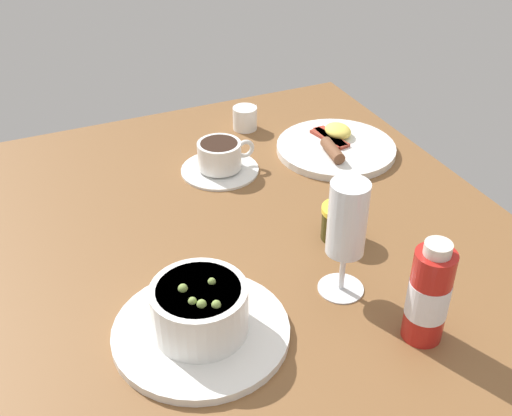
{
  "coord_description": "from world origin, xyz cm",
  "views": [
    {
      "loc": [
        66.68,
        -31.19,
        59.36
      ],
      "look_at": [
        -2.67,
        -0.53,
        8.02
      ],
      "focal_mm": 44.54,
      "sensor_mm": 36.0,
      "label": 1
    }
  ],
  "objects_px": {
    "coffee_cup": "(220,159)",
    "creamer_jug": "(245,118)",
    "jam_jar": "(340,222)",
    "wine_glass": "(347,225)",
    "breakfast_plate": "(336,147)",
    "sauce_bottle_red": "(429,295)",
    "porridge_bowl": "(200,315)"
  },
  "relations": [
    {
      "from": "jam_jar",
      "to": "sauce_bottle_red",
      "type": "relative_size",
      "value": 0.4
    },
    {
      "from": "creamer_jug",
      "to": "sauce_bottle_red",
      "type": "bearing_deg",
      "value": -2.01
    },
    {
      "from": "creamer_jug",
      "to": "jam_jar",
      "type": "bearing_deg",
      "value": -1.91
    },
    {
      "from": "wine_glass",
      "to": "breakfast_plate",
      "type": "bearing_deg",
      "value": 151.25
    },
    {
      "from": "creamer_jug",
      "to": "coffee_cup",
      "type": "bearing_deg",
      "value": -38.17
    },
    {
      "from": "jam_jar",
      "to": "breakfast_plate",
      "type": "distance_m",
      "value": 0.28
    },
    {
      "from": "coffee_cup",
      "to": "creamer_jug",
      "type": "relative_size",
      "value": 2.43
    },
    {
      "from": "coffee_cup",
      "to": "wine_glass",
      "type": "bearing_deg",
      "value": 5.72
    },
    {
      "from": "porridge_bowl",
      "to": "jam_jar",
      "type": "height_order",
      "value": "porridge_bowl"
    },
    {
      "from": "coffee_cup",
      "to": "breakfast_plate",
      "type": "height_order",
      "value": "coffee_cup"
    },
    {
      "from": "creamer_jug",
      "to": "jam_jar",
      "type": "height_order",
      "value": "jam_jar"
    },
    {
      "from": "coffee_cup",
      "to": "sauce_bottle_red",
      "type": "xyz_separation_m",
      "value": [
        0.49,
        0.09,
        0.04
      ]
    },
    {
      "from": "porridge_bowl",
      "to": "wine_glass",
      "type": "xyz_separation_m",
      "value": [
        -0.0,
        0.21,
        0.08
      ]
    },
    {
      "from": "porridge_bowl",
      "to": "jam_jar",
      "type": "bearing_deg",
      "value": 112.75
    },
    {
      "from": "coffee_cup",
      "to": "breakfast_plate",
      "type": "distance_m",
      "value": 0.23
    },
    {
      "from": "wine_glass",
      "to": "jam_jar",
      "type": "height_order",
      "value": "wine_glass"
    },
    {
      "from": "creamer_jug",
      "to": "sauce_bottle_red",
      "type": "height_order",
      "value": "sauce_bottle_red"
    },
    {
      "from": "coffee_cup",
      "to": "sauce_bottle_red",
      "type": "relative_size",
      "value": 0.96
    },
    {
      "from": "jam_jar",
      "to": "sauce_bottle_red",
      "type": "height_order",
      "value": "sauce_bottle_red"
    },
    {
      "from": "coffee_cup",
      "to": "creamer_jug",
      "type": "height_order",
      "value": "coffee_cup"
    },
    {
      "from": "coffee_cup",
      "to": "creamer_jug",
      "type": "bearing_deg",
      "value": 141.83
    },
    {
      "from": "coffee_cup",
      "to": "sauce_bottle_red",
      "type": "distance_m",
      "value": 0.5
    },
    {
      "from": "porridge_bowl",
      "to": "sauce_bottle_red",
      "type": "height_order",
      "value": "sauce_bottle_red"
    },
    {
      "from": "porridge_bowl",
      "to": "jam_jar",
      "type": "distance_m",
      "value": 0.29
    },
    {
      "from": "porridge_bowl",
      "to": "breakfast_plate",
      "type": "relative_size",
      "value": 1.01
    },
    {
      "from": "wine_glass",
      "to": "breakfast_plate",
      "type": "xyz_separation_m",
      "value": [
        -0.35,
        0.19,
        -0.1
      ]
    },
    {
      "from": "wine_glass",
      "to": "sauce_bottle_red",
      "type": "xyz_separation_m",
      "value": [
        0.12,
        0.05,
        -0.04
      ]
    },
    {
      "from": "creamer_jug",
      "to": "wine_glass",
      "type": "xyz_separation_m",
      "value": [
        0.51,
        -0.07,
        0.09
      ]
    },
    {
      "from": "porridge_bowl",
      "to": "creamer_jug",
      "type": "bearing_deg",
      "value": 151.36
    },
    {
      "from": "wine_glass",
      "to": "sauce_bottle_red",
      "type": "bearing_deg",
      "value": 22.55
    },
    {
      "from": "wine_glass",
      "to": "sauce_bottle_red",
      "type": "height_order",
      "value": "wine_glass"
    },
    {
      "from": "porridge_bowl",
      "to": "coffee_cup",
      "type": "relative_size",
      "value": 1.61
    }
  ]
}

